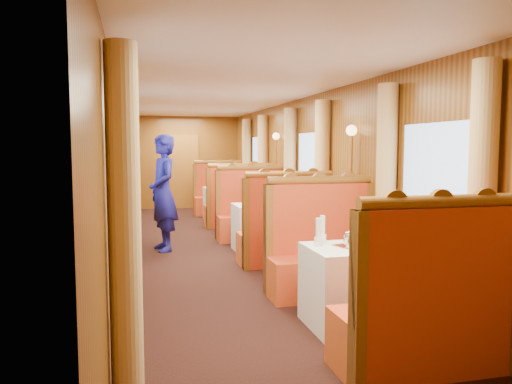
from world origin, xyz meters
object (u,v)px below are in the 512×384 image
object	(u,v)px
rose_vase_far	(228,180)
steward	(163,193)
teapot_right	(369,243)
rose_vase_mid	(267,193)
teapot_back	(354,238)
banquette_mid_fwd	(285,235)
teapot_left	(352,242)
table_near	(363,286)
banquette_near_fwd	(425,316)
table_mid	(267,227)
tea_tray	(354,246)
banquette_near_aft	(324,257)
fruit_plate	(405,245)
banquette_far_aft	(220,197)
passenger	(256,200)
table_far	(228,204)
banquette_far_fwd	(236,207)
banquette_mid_aft	(252,216)

from	to	relation	value
rose_vase_far	steward	size ratio (longest dim) A/B	0.19
teapot_right	rose_vase_mid	distance (m)	3.64
teapot_back	rose_vase_mid	world-z (taller)	rose_vase_mid
banquette_mid_fwd	teapot_left	world-z (taller)	banquette_mid_fwd
teapot_left	rose_vase_mid	world-z (taller)	rose_vase_mid
table_near	banquette_near_fwd	bearing A→B (deg)	-90.00
table_mid	tea_tray	world-z (taller)	tea_tray
banquette_near_aft	teapot_right	size ratio (longest dim) A/B	9.10
teapot_right	table_mid	bearing A→B (deg)	69.83
tea_tray	fruit_plate	xyz separation A→B (m)	(0.44, -0.13, 0.01)
banquette_far_aft	teapot_left	xyz separation A→B (m)	(-0.18, -8.12, 0.39)
banquette_near_fwd	table_mid	distance (m)	4.51
banquette_near_fwd	passenger	world-z (taller)	banquette_near_fwd
banquette_mid_fwd	tea_tray	distance (m)	2.52
table_far	teapot_back	bearing A→B (deg)	-90.57
table_mid	banquette_near_fwd	bearing A→B (deg)	-90.00
fruit_plate	teapot_back	bearing A→B (deg)	152.76
teapot_left	teapot_right	bearing A→B (deg)	-29.77
passenger	table_mid	bearing A→B (deg)	-90.00
tea_tray	banquette_near_fwd	bearing A→B (deg)	-84.07
table_mid	steward	world-z (taller)	steward
rose_vase_mid	steward	xyz separation A→B (m)	(-1.61, 0.42, 0.01)
teapot_left	steward	world-z (taller)	steward
teapot_left	banquette_near_fwd	bearing A→B (deg)	-90.74
teapot_back	steward	distance (m)	4.13
banquette_far_fwd	tea_tray	bearing A→B (deg)	-91.00
banquette_mid_aft	rose_vase_far	xyz separation A→B (m)	(0.01, 2.50, 0.50)
table_far	teapot_left	distance (m)	7.13
banquette_far_fwd	banquette_far_aft	bearing A→B (deg)	90.00
table_mid	teapot_right	bearing A→B (deg)	-90.42
banquette_near_fwd	rose_vase_far	bearing A→B (deg)	89.90
table_mid	steward	size ratio (longest dim) A/B	0.56
banquette_mid_fwd	rose_vase_mid	size ratio (longest dim) A/B	3.72
passenger	banquette_far_aft	bearing A→B (deg)	90.00
teapot_left	tea_tray	bearing A→B (deg)	41.83
banquette_near_aft	teapot_right	bearing A→B (deg)	-91.32
banquette_mid_fwd	steward	distance (m)	2.21
table_near	banquette_near_fwd	size ratio (longest dim) A/B	0.78
teapot_left	steward	distance (m)	4.26
banquette_mid_aft	teapot_back	xyz separation A→B (m)	(-0.07, -4.44, 0.40)
teapot_right	table_near	bearing A→B (deg)	60.54
banquette_far_fwd	passenger	world-z (taller)	banquette_far_fwd
teapot_back	table_near	bearing A→B (deg)	-23.95
banquette_mid_fwd	teapot_left	distance (m)	2.63
teapot_left	banquette_far_fwd	bearing A→B (deg)	76.54
banquette_near_fwd	rose_vase_mid	bearing A→B (deg)	90.15
teapot_left	steward	bearing A→B (deg)	98.01
banquette_mid_aft	tea_tray	distance (m)	4.54
banquette_near_aft	tea_tray	size ratio (longest dim) A/B	3.94
teapot_back	passenger	size ratio (longest dim) A/B	0.23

